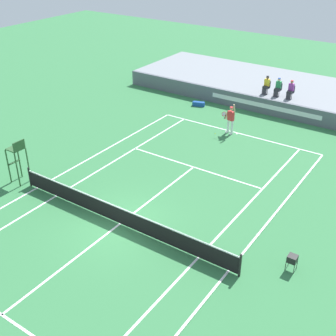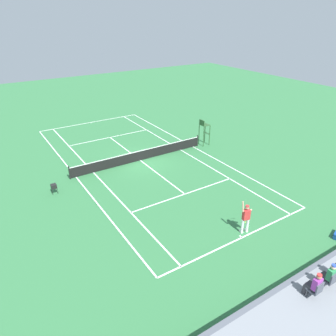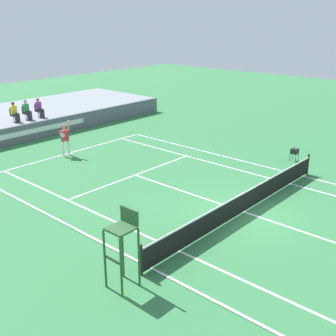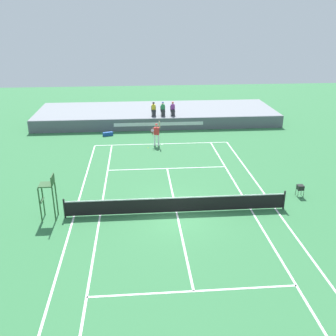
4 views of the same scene
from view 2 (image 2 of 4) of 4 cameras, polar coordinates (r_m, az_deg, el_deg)
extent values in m
plane|color=#337542|center=(26.61, -4.95, 1.30)|extent=(80.00, 80.00, 0.00)
cube|color=#337542|center=(26.61, -4.95, 1.32)|extent=(10.98, 23.78, 0.02)
cube|color=white|center=(18.42, 13.19, -12.09)|extent=(10.98, 0.10, 0.01)
cube|color=white|center=(36.86, -13.79, 7.96)|extent=(10.98, 0.10, 0.01)
cube|color=white|center=(29.30, 4.57, 3.81)|extent=(0.10, 23.78, 0.01)
cube|color=white|center=(24.84, -16.19, -1.61)|extent=(0.10, 23.78, 0.01)
cube|color=white|center=(28.54, 2.34, 3.24)|extent=(0.10, 23.78, 0.01)
cube|color=white|center=(25.18, -13.22, -0.83)|extent=(0.10, 23.78, 0.01)
cube|color=white|center=(21.78, 3.04, -4.71)|extent=(8.22, 0.10, 0.01)
cube|color=white|center=(31.98, -10.40, 5.45)|extent=(8.22, 0.10, 0.01)
cube|color=white|center=(26.60, -4.96, 1.34)|extent=(0.10, 12.80, 0.01)
cube|color=white|center=(18.47, 12.97, -11.93)|extent=(0.10, 0.20, 0.01)
cube|color=white|center=(36.77, -13.74, 7.92)|extent=(0.10, 0.20, 0.01)
cylinder|color=black|center=(29.36, 5.31, 4.91)|extent=(0.10, 0.10, 1.07)
cylinder|color=black|center=(24.52, -17.33, -0.82)|extent=(0.10, 0.10, 1.07)
cube|color=black|center=(26.41, -4.99, 2.24)|extent=(11.78, 0.02, 0.84)
cube|color=white|center=(26.24, -5.03, 3.08)|extent=(11.78, 0.03, 0.06)
cube|color=#565B66|center=(16.30, 24.00, -17.55)|extent=(23.52, 0.24, 1.14)
cube|color=silver|center=(16.31, 23.67, -17.19)|extent=(8.23, 0.01, 0.32)
cylinder|color=#4C4C51|center=(15.71, 27.61, -16.67)|extent=(0.04, 0.04, 0.38)
cube|color=#2D2D33|center=(15.86, 27.51, -16.03)|extent=(0.30, 0.14, 0.44)
cube|color=#474C56|center=(15.03, 26.84, -17.55)|extent=(0.44, 0.44, 0.06)
cube|color=#474C56|center=(14.81, 27.71, -17.21)|extent=(0.44, 0.06, 0.44)
cylinder|color=#4C4C51|center=(15.10, 25.79, -18.19)|extent=(0.04, 0.04, 0.38)
cylinder|color=#4C4C51|center=(15.34, 26.55, -17.56)|extent=(0.04, 0.04, 0.38)
cube|color=#2D2D33|center=(15.01, 26.57, -17.14)|extent=(0.34, 0.44, 0.16)
cube|color=#2D2D33|center=(15.24, 25.71, -17.51)|extent=(0.30, 0.14, 0.44)
cube|color=#2D8C51|center=(14.77, 27.34, -16.61)|extent=(0.36, 0.22, 0.52)
sphere|color=beige|center=(14.54, 27.65, -15.52)|extent=(0.20, 0.20, 0.20)
cylinder|color=#2D4CA8|center=(14.49, 27.73, -15.26)|extent=(0.19, 0.19, 0.05)
cube|color=#474C56|center=(14.39, 24.74, -19.29)|extent=(0.44, 0.44, 0.06)
cube|color=#474C56|center=(14.16, 25.63, -18.98)|extent=(0.44, 0.06, 0.44)
cylinder|color=#4C4C51|center=(14.48, 23.64, -19.94)|extent=(0.04, 0.04, 0.38)
cylinder|color=#4C4C51|center=(14.71, 24.48, -19.27)|extent=(0.04, 0.04, 0.38)
cube|color=#2D2D33|center=(14.37, 24.47, -18.86)|extent=(0.34, 0.44, 0.16)
cube|color=#2D2D33|center=(14.62, 23.59, -19.22)|extent=(0.30, 0.14, 0.44)
cube|color=purple|center=(14.13, 25.25, -18.35)|extent=(0.36, 0.22, 0.52)
sphere|color=#A37556|center=(13.88, 25.55, -17.24)|extent=(0.20, 0.20, 0.20)
cylinder|color=red|center=(13.83, 25.63, -16.97)|extent=(0.19, 0.19, 0.05)
cylinder|color=white|center=(18.50, 13.23, -10.19)|extent=(0.15, 0.15, 0.92)
cylinder|color=white|center=(18.65, 14.08, -9.96)|extent=(0.15, 0.15, 0.92)
cube|color=white|center=(18.79, 13.00, -11.09)|extent=(0.18, 0.30, 0.10)
cube|color=white|center=(18.93, 13.85, -10.86)|extent=(0.18, 0.30, 0.10)
cube|color=red|center=(18.14, 13.91, -8.14)|extent=(0.45, 0.33, 0.60)
sphere|color=tan|center=(17.89, 14.08, -6.90)|extent=(0.22, 0.22, 0.22)
cylinder|color=red|center=(17.84, 14.11, -6.66)|extent=(0.21, 0.21, 0.06)
cylinder|color=tan|center=(17.74, 13.34, -6.78)|extent=(0.14, 0.23, 0.61)
cylinder|color=tan|center=(18.33, 14.46, -7.76)|extent=(0.17, 0.34, 0.56)
cylinder|color=black|center=(18.50, 14.32, -7.87)|extent=(0.08, 0.19, 0.25)
torus|color=red|center=(18.45, 14.03, -6.96)|extent=(0.34, 0.26, 0.26)
cylinder|color=silver|center=(18.45, 14.03, -6.96)|extent=(0.30, 0.22, 0.22)
sphere|color=#D1E533|center=(19.60, 13.75, -9.46)|extent=(0.07, 0.07, 0.07)
cylinder|color=#2D562D|center=(30.13, 6.65, 6.27)|extent=(0.07, 0.07, 1.90)
cylinder|color=#2D562D|center=(29.63, 7.50, 5.86)|extent=(0.07, 0.07, 1.90)
cylinder|color=#2D562D|center=(29.72, 5.59, 6.03)|extent=(0.07, 0.07, 1.90)
cylinder|color=#2D562D|center=(29.21, 6.43, 5.61)|extent=(0.07, 0.07, 1.90)
cube|color=#2D562D|center=(29.34, 6.64, 7.74)|extent=(0.70, 0.70, 0.06)
cube|color=#2D562D|center=(29.04, 6.12, 8.13)|extent=(0.06, 0.70, 0.48)
cube|color=#2D562D|center=(29.82, 7.03, 6.23)|extent=(0.10, 0.70, 0.04)
cylinder|color=#194799|center=(19.98, 27.99, -11.01)|extent=(0.16, 0.32, 0.32)
cube|color=black|center=(22.96, -19.88, -3.10)|extent=(0.36, 0.36, 0.28)
cylinder|color=black|center=(23.30, -19.46, -3.57)|extent=(0.02, 0.02, 0.42)
cylinder|color=black|center=(23.25, -20.26, -3.78)|extent=(0.02, 0.02, 0.42)
cylinder|color=black|center=(23.01, -19.24, -3.93)|extent=(0.02, 0.02, 0.42)
cylinder|color=black|center=(22.96, -20.05, -4.15)|extent=(0.02, 0.02, 0.42)
ellipsoid|color=#D1E533|center=(22.93, -19.91, -2.93)|extent=(0.30, 0.30, 0.12)
camera|label=1|loc=(33.62, -35.74, 23.19)|focal=47.29mm
camera|label=3|loc=(38.72, 7.89, 20.86)|focal=45.23mm
camera|label=4|loc=(41.83, -15.92, 23.90)|focal=41.06mm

